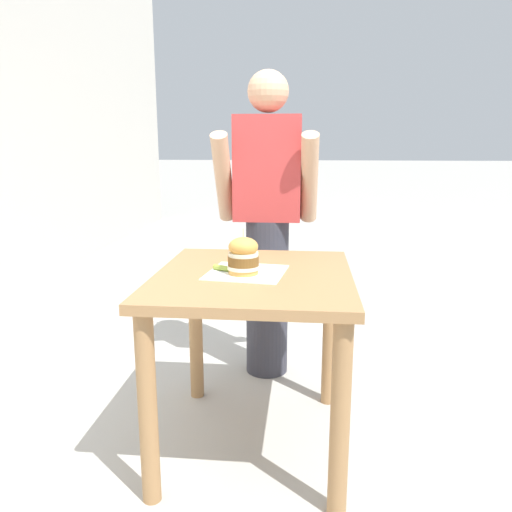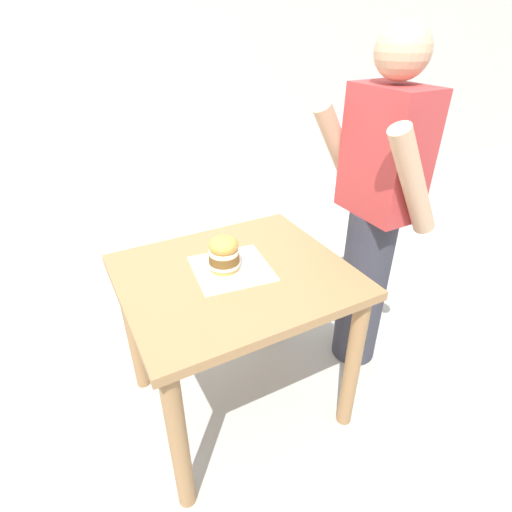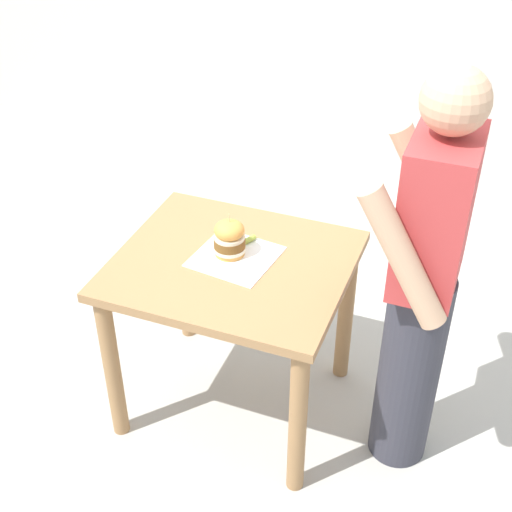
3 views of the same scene
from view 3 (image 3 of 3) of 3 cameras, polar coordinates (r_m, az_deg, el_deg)
The scene contains 6 objects.
ground_plane at distance 3.35m, azimuth -1.63°, elevation -11.38°, with size 80.00×80.00×0.00m, color #ADAAA3.
patio_table at distance 2.92m, azimuth -1.84°, elevation -2.78°, with size 0.81×0.92×0.79m.
serving_paper at distance 2.85m, azimuth -1.70°, elevation -0.03°, with size 0.31×0.31×0.00m, color white.
sandwich at distance 2.82m, azimuth -2.14°, elevation 1.45°, with size 0.13×0.13×0.19m.
pickle_spear at distance 2.92m, azimuth -0.70°, elevation 1.25°, with size 0.02×0.02×0.08m, color #8EA83D.
diner_across_table at distance 2.63m, azimuth 13.21°, elevation -2.02°, with size 0.55×0.35×1.69m.
Camera 3 is at (2.10, 0.91, 2.44)m, focal length 50.00 mm.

